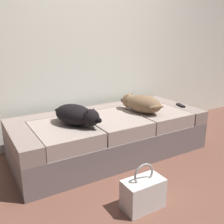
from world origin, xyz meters
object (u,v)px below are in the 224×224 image
(couch, at_px, (110,134))
(dog_dark, at_px, (77,115))
(handbag, at_px, (143,193))
(tv_remote, at_px, (181,105))
(dog_tan, at_px, (141,103))

(couch, distance_m, dog_dark, 0.55)
(dog_dark, distance_m, handbag, 0.97)
(couch, relative_size, tv_remote, 14.03)
(couch, bearing_deg, dog_tan, -11.29)
(dog_tan, distance_m, handbag, 1.18)
(couch, bearing_deg, handbag, -105.56)
(dog_dark, height_order, handbag, dog_dark)
(dog_dark, xyz_separation_m, tv_remote, (1.37, -0.02, -0.09))
(dog_dark, height_order, tv_remote, dog_dark)
(dog_dark, bearing_deg, dog_tan, 2.49)
(dog_dark, bearing_deg, couch, 14.18)
(handbag, bearing_deg, tv_remote, 34.59)
(dog_tan, xyz_separation_m, handbag, (-0.64, -0.89, -0.42))
(dog_dark, height_order, dog_tan, dog_dark)
(handbag, bearing_deg, dog_dark, 100.61)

